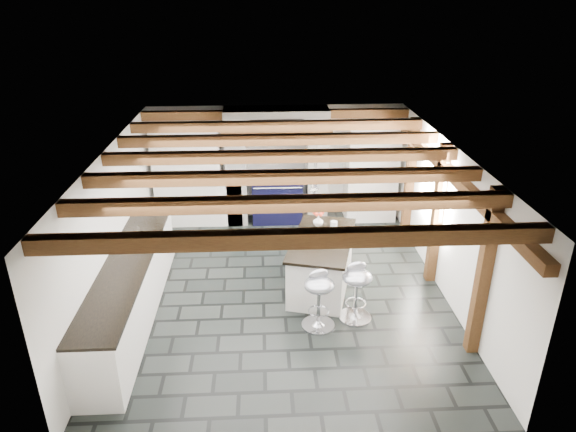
{
  "coord_description": "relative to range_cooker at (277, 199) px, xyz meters",
  "views": [
    {
      "loc": [
        -0.29,
        -6.96,
        4.41
      ],
      "look_at": [
        0.1,
        0.4,
        1.1
      ],
      "focal_mm": 32.0,
      "sensor_mm": 36.0,
      "label": 1
    }
  ],
  "objects": [
    {
      "name": "range_cooker",
      "position": [
        0.0,
        0.0,
        0.0
      ],
      "size": [
        1.0,
        0.63,
        0.99
      ],
      "color": "black",
      "rests_on": "ground"
    },
    {
      "name": "room_shell",
      "position": [
        -0.61,
        -1.26,
        0.6
      ],
      "size": [
        6.0,
        6.03,
        6.0
      ],
      "color": "white",
      "rests_on": "ground"
    },
    {
      "name": "bar_stool_near",
      "position": [
        1.0,
        -3.49,
        0.08
      ],
      "size": [
        0.5,
        0.5,
        0.88
      ],
      "rotation": [
        0.0,
        0.0,
        0.19
      ],
      "color": "silver",
      "rests_on": "ground"
    },
    {
      "name": "kitchen_island",
      "position": [
        0.62,
        -2.58,
        -0.03
      ],
      "size": [
        1.3,
        1.88,
        1.13
      ],
      "rotation": [
        0.0,
        0.0,
        -0.26
      ],
      "color": "white",
      "rests_on": "ground"
    },
    {
      "name": "bar_stool_far",
      "position": [
        0.45,
        -3.65,
        0.07
      ],
      "size": [
        0.53,
        0.53,
        0.87
      ],
      "rotation": [
        0.0,
        0.0,
        0.3
      ],
      "color": "silver",
      "rests_on": "ground"
    },
    {
      "name": "ground",
      "position": [
        0.0,
        -2.68,
        -0.47
      ],
      "size": [
        6.0,
        6.0,
        0.0
      ],
      "primitive_type": "plane",
      "color": "black",
      "rests_on": "ground"
    }
  ]
}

